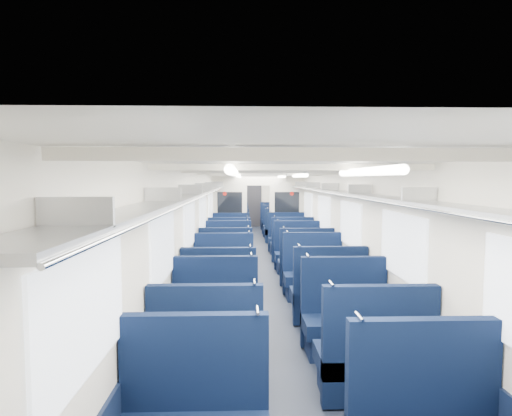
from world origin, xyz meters
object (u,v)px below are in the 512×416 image
at_px(bulkhead, 258,210).
at_px(seat_5, 374,362).
at_px(seat_17, 292,247).
at_px(seat_24, 234,224).
at_px(seat_14, 228,255).
at_px(seat_25, 275,224).
at_px(seat_10, 223,278).
at_px(seat_11, 313,277).
at_px(seat_19, 287,240).
at_px(seat_15, 298,256).
at_px(end_door, 253,205).
at_px(seat_18, 231,241).
at_px(seat_22, 233,228).
at_px(seat_16, 230,248).
at_px(seat_13, 305,266).
at_px(seat_26, 235,222).
at_px(seat_9, 328,298).
at_px(seat_6, 215,322).
at_px(seat_7, 346,323).
at_px(seat_4, 207,361).
at_px(seat_20, 233,232).
at_px(seat_12, 226,265).
at_px(seat_21, 281,232).
at_px(seat_27, 273,221).
at_px(seat_23, 278,228).
at_px(seat_8, 219,299).

bearing_deg(bulkhead, seat_5, -84.50).
distance_m(seat_17, seat_24, 5.76).
distance_m(seat_14, seat_25, 6.87).
relative_size(seat_10, seat_14, 1.00).
bearing_deg(seat_11, seat_19, 90.00).
relative_size(seat_15, seat_17, 1.00).
xyz_separation_m(end_door, seat_18, (-0.83, -6.93, -0.62)).
height_order(seat_5, seat_10, same).
bearing_deg(seat_22, seat_16, -90.00).
relative_size(seat_13, seat_19, 1.00).
height_order(seat_22, seat_26, same).
xyz_separation_m(seat_18, seat_26, (0.00, 5.50, 0.00)).
xyz_separation_m(end_door, seat_9, (0.83, -12.68, -0.62)).
xyz_separation_m(seat_6, seat_22, (0.00, 9.93, 0.00)).
distance_m(seat_7, seat_19, 7.00).
xyz_separation_m(seat_19, seat_24, (-1.66, 4.29, 0.00)).
bearing_deg(seat_15, seat_6, -110.45).
xyz_separation_m(seat_4, seat_20, (0.00, 9.91, 0.00)).
height_order(seat_12, seat_18, same).
xyz_separation_m(seat_17, seat_21, (0.00, 3.21, 0.00)).
height_order(end_door, seat_27, end_door).
bearing_deg(seat_22, seat_15, -73.14).
height_order(bulkhead, seat_21, bulkhead).
bearing_deg(seat_23, seat_7, -90.00).
relative_size(seat_12, seat_19, 1.00).
bearing_deg(seat_6, seat_17, 73.71).
xyz_separation_m(seat_9, seat_18, (-1.66, 5.74, 0.00)).
height_order(seat_13, seat_20, same).
bearing_deg(seat_22, seat_27, 55.06).
relative_size(seat_8, seat_21, 1.00).
xyz_separation_m(seat_8, seat_13, (1.66, 2.30, 0.00)).
relative_size(seat_17, seat_19, 1.00).
xyz_separation_m(bulkhead, seat_15, (0.83, -2.97, -0.85)).
height_order(seat_7, seat_9, same).
distance_m(end_door, seat_21, 4.92).
xyz_separation_m(seat_25, seat_26, (-1.66, 1.06, 0.00)).
distance_m(seat_8, seat_10, 1.31).
xyz_separation_m(seat_6, seat_10, (0.00, 2.28, 0.00)).
xyz_separation_m(seat_10, seat_26, (0.00, 9.98, 0.00)).
relative_size(seat_17, seat_26, 1.00).
bearing_deg(bulkhead, end_door, 90.00).
bearing_deg(seat_25, seat_5, -90.00).
xyz_separation_m(seat_14, seat_27, (1.66, 7.77, 0.00)).
distance_m(seat_15, seat_17, 1.23).
xyz_separation_m(seat_13, seat_16, (-1.66, 2.39, 0.00)).
height_order(seat_8, seat_20, same).
relative_size(end_door, seat_7, 1.62).
xyz_separation_m(seat_6, seat_21, (1.66, 8.89, 0.00)).
bearing_deg(bulkhead, seat_9, -82.62).
bearing_deg(seat_16, seat_5, -76.40).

